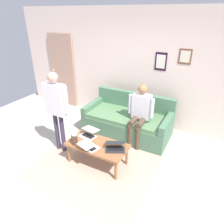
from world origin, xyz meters
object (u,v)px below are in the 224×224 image
object	(u,v)px
interior_door	(63,71)
coffee_table	(97,146)
person_standing	(56,103)
person_seated	(140,111)
laptop_right	(115,147)
french_press	(75,139)
laptop_left	(89,146)
couch	(128,121)
laptop_center	(89,134)

from	to	relation	value
interior_door	coffee_table	bearing A→B (deg)	140.86
person_standing	person_seated	size ratio (longest dim) A/B	1.28
person_standing	laptop_right	bearing A→B (deg)	-179.01
laptop_right	person_seated	distance (m)	1.04
interior_door	french_press	size ratio (longest dim) A/B	8.50
french_press	person_seated	size ratio (longest dim) A/B	0.19
french_press	person_standing	distance (m)	0.76
laptop_right	person_seated	world-z (taller)	person_seated
interior_door	laptop_left	xyz separation A→B (m)	(-2.27, 2.06, -0.56)
interior_door	french_press	world-z (taller)	interior_door
french_press	person_standing	bearing A→B (deg)	-19.80
laptop_right	laptop_left	bearing A→B (deg)	26.00
couch	coffee_table	distance (m)	1.27
coffee_table	laptop_left	xyz separation A→B (m)	(0.06, 0.17, 0.09)
person_standing	french_press	bearing A→B (deg)	160.20
laptop_left	person_seated	xyz separation A→B (m)	(-0.46, -1.21, 0.27)
coffee_table	couch	bearing A→B (deg)	-92.36
couch	person_seated	distance (m)	0.60
laptop_right	person_seated	size ratio (longest dim) A/B	0.33
couch	laptop_center	world-z (taller)	couch
coffee_table	laptop_left	world-z (taller)	laptop_left
person_seated	laptop_right	bearing A→B (deg)	87.12
couch	coffee_table	world-z (taller)	couch
interior_door	laptop_left	size ratio (longest dim) A/B	5.52
laptop_center	french_press	world-z (taller)	french_press
coffee_table	laptop_right	bearing A→B (deg)	-175.22
couch	french_press	distance (m)	1.52
couch	person_seated	size ratio (longest dim) A/B	1.49
person_standing	laptop_left	bearing A→B (deg)	167.71
interior_door	laptop_center	distance (m)	2.73
laptop_right	person_standing	xyz separation A→B (m)	(1.23, 0.02, 0.59)
coffee_table	laptop_left	distance (m)	0.20
interior_door	couch	distance (m)	2.56
laptop_left	laptop_center	world-z (taller)	laptop_center
laptop_right	person_standing	world-z (taller)	person_standing
coffee_table	person_seated	distance (m)	1.17
person_seated	coffee_table	bearing A→B (deg)	68.77
person_seated	person_standing	bearing A→B (deg)	38.71
laptop_right	person_standing	distance (m)	1.36
coffee_table	person_seated	size ratio (longest dim) A/B	0.86
interior_door	laptop_center	xyz separation A→B (m)	(-2.04, 1.73, -0.56)
laptop_left	laptop_right	size ratio (longest dim) A/B	0.89
couch	interior_door	bearing A→B (deg)	-14.84
laptop_center	french_press	distance (m)	0.36
laptop_left	person_seated	world-z (taller)	person_seated
french_press	person_seated	distance (m)	1.45
laptop_right	coffee_table	bearing A→B (deg)	4.78
french_press	person_standing	xyz separation A→B (m)	(0.53, -0.19, 0.52)
laptop_center	laptop_right	bearing A→B (deg)	168.12
laptop_left	french_press	size ratio (longest dim) A/B	1.54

